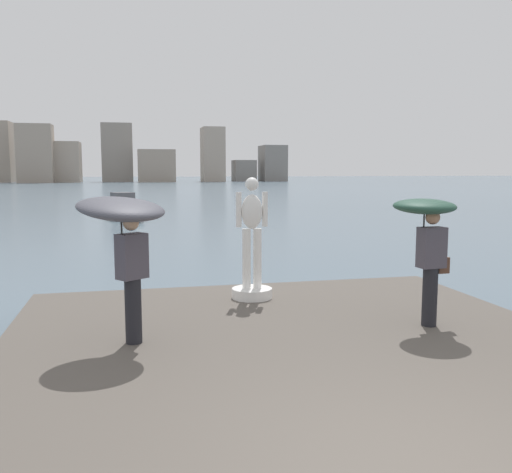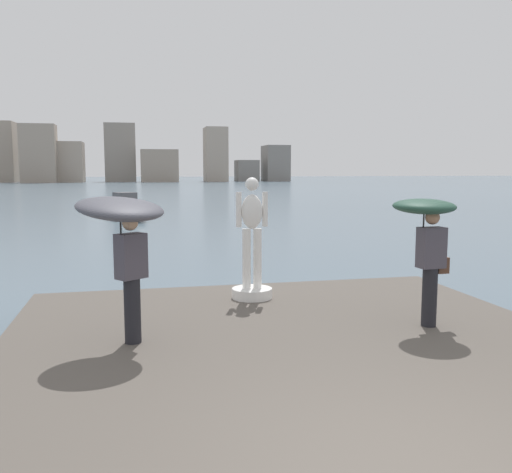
{
  "view_description": "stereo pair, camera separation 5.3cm",
  "coord_description": "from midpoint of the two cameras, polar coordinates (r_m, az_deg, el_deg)",
  "views": [
    {
      "loc": [
        -2.14,
        -3.45,
        2.71
      ],
      "look_at": [
        0.0,
        5.86,
        1.55
      ],
      "focal_mm": 38.42,
      "sensor_mm": 36.0,
      "label": 1
    },
    {
      "loc": [
        -2.09,
        -3.47,
        2.71
      ],
      "look_at": [
        0.0,
        5.86,
        1.55
      ],
      "focal_mm": 38.42,
      "sensor_mm": 36.0,
      "label": 2
    }
  ],
  "objects": [
    {
      "name": "boat_mid",
      "position": [
        30.93,
        -13.23,
        2.6
      ],
      "size": [
        2.89,
        4.87,
        1.5
      ],
      "color": "silver",
      "rests_on": "ground"
    },
    {
      "name": "distant_skyline",
      "position": [
        132.96,
        -13.73,
        7.98
      ],
      "size": [
        71.3,
        13.56,
        13.66
      ],
      "color": "gray",
      "rests_on": "ground"
    },
    {
      "name": "statue_white_figure",
      "position": [
        9.86,
        -0.27,
        -1.81
      ],
      "size": [
        0.73,
        0.73,
        2.18
      ],
      "color": "white",
      "rests_on": "pier"
    },
    {
      "name": "onlooker_right",
      "position": [
        8.39,
        17.54,
        0.74
      ],
      "size": [
        0.97,
        0.98,
        1.91
      ],
      "color": "black",
      "rests_on": "pier"
    },
    {
      "name": "pier",
      "position": [
        6.49,
        7.73,
        -15.89
      ],
      "size": [
        7.92,
        10.28,
        0.4
      ],
      "primitive_type": "cube",
      "color": "#564F47",
      "rests_on": "ground"
    },
    {
      "name": "onlooker_left",
      "position": [
        7.34,
        -13.48,
        1.11
      ],
      "size": [
        1.6,
        1.6,
        2.02
      ],
      "color": "black",
      "rests_on": "pier"
    },
    {
      "name": "ground_plane",
      "position": [
        43.59,
        -9.84,
        3.24
      ],
      "size": [
        400.0,
        400.0,
        0.0
      ],
      "primitive_type": "plane",
      "color": "slate"
    }
  ]
}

